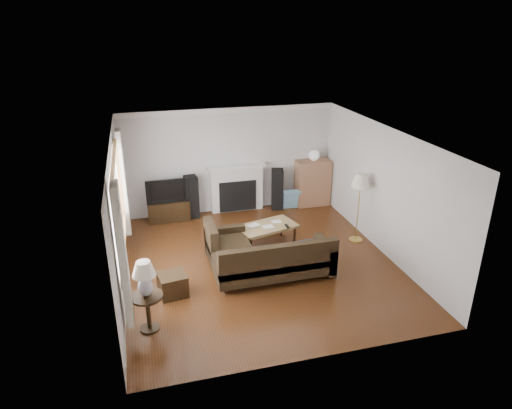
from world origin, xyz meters
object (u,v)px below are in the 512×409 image
object	(u,v)px
bookshelf	(313,183)
floor_lamp	(358,208)
tv_stand	(169,210)
side_table	(148,312)
coffee_table	(267,236)
sectional_sofa	(274,259)

from	to	relation	value
bookshelf	floor_lamp	xyz separation A→B (m)	(0.17, -2.10, 0.16)
tv_stand	bookshelf	xyz separation A→B (m)	(3.56, 0.02, 0.34)
side_table	coffee_table	bearing A→B (deg)	41.07
tv_stand	side_table	distance (m)	4.05
tv_stand	side_table	size ratio (longest dim) A/B	1.59
coffee_table	floor_lamp	distance (m)	1.97
side_table	floor_lamp	bearing A→B (deg)	23.68
sectional_sofa	floor_lamp	size ratio (longest dim) A/B	1.56
floor_lamp	side_table	distance (m)	4.79
tv_stand	sectional_sofa	xyz separation A→B (m)	(1.61, -3.05, 0.14)
coffee_table	floor_lamp	world-z (taller)	floor_lamp
bookshelf	coffee_table	bearing A→B (deg)	-132.77
bookshelf	floor_lamp	distance (m)	2.12
tv_stand	sectional_sofa	size ratio (longest dim) A/B	0.41
sectional_sofa	floor_lamp	distance (m)	2.35
floor_lamp	side_table	bearing A→B (deg)	-156.32
sectional_sofa	coffee_table	distance (m)	1.24
bookshelf	side_table	world-z (taller)	bookshelf
bookshelf	coffee_table	world-z (taller)	bookshelf
tv_stand	coffee_table	distance (m)	2.60
bookshelf	sectional_sofa	xyz separation A→B (m)	(-1.95, -3.07, -0.20)
coffee_table	sectional_sofa	bearing A→B (deg)	-115.53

